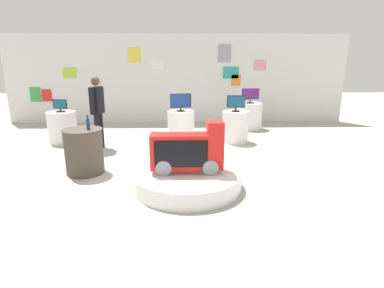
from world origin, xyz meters
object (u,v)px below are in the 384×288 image
(display_pedestal_center_rear, at_px, (62,127))
(display_pedestal_far_right, at_px, (235,127))
(tv_on_left_rear, at_px, (250,95))
(tv_on_right_rear, at_px, (181,102))
(side_table_round, at_px, (84,151))
(main_display_pedestal, at_px, (187,180))
(tv_on_center_rear, at_px, (60,106))
(bottle_on_side_table, at_px, (88,124))
(display_pedestal_left_rear, at_px, (249,116))
(shopper_browsing_near_truck, at_px, (97,107))
(display_pedestal_right_rear, at_px, (181,126))
(tv_on_far_right, at_px, (236,103))
(novelty_firetruck_tv, at_px, (188,152))

(display_pedestal_center_rear, height_order, display_pedestal_far_right, same)
(tv_on_left_rear, relative_size, tv_on_right_rear, 1.11)
(tv_on_right_rear, xyz_separation_m, side_table_round, (-1.76, -2.28, -0.61))
(main_display_pedestal, distance_m, tv_on_center_rear, 4.40)
(display_pedestal_center_rear, relative_size, bottle_on_side_table, 2.97)
(display_pedestal_left_rear, height_order, shopper_browsing_near_truck, shopper_browsing_near_truck)
(display_pedestal_right_rear, relative_size, side_table_round, 0.95)
(display_pedestal_left_rear, relative_size, tv_on_far_right, 1.76)
(main_display_pedestal, distance_m, bottle_on_side_table, 2.07)
(tv_on_right_rear, bearing_deg, tv_on_far_right, -4.16)
(tv_on_right_rear, xyz_separation_m, bottle_on_side_table, (-1.63, -2.31, -0.09))
(side_table_round, bearing_deg, display_pedestal_left_rear, 44.46)
(main_display_pedestal, distance_m, display_pedestal_right_rear, 3.04)
(display_pedestal_center_rear, relative_size, shopper_browsing_near_truck, 0.47)
(tv_on_far_right, bearing_deg, main_display_pedestal, -113.30)
(tv_on_left_rear, height_order, shopper_browsing_near_truck, shopper_browsing_near_truck)
(main_display_pedestal, height_order, novelty_firetruck_tv, novelty_firetruck_tv)
(side_table_round, bearing_deg, shopper_browsing_near_truck, 95.59)
(tv_on_right_rear, bearing_deg, tv_on_center_rear, -179.01)
(main_display_pedestal, relative_size, novelty_firetruck_tv, 1.53)
(tv_on_left_rear, distance_m, side_table_round, 5.41)
(main_display_pedestal, bearing_deg, display_pedestal_center_rear, 136.55)
(tv_on_right_rear, height_order, side_table_round, tv_on_right_rear)
(novelty_firetruck_tv, relative_size, tv_on_far_right, 2.57)
(tv_on_left_rear, bearing_deg, side_table_round, -135.57)
(display_pedestal_far_right, height_order, shopper_browsing_near_truck, shopper_browsing_near_truck)
(tv_on_center_rear, xyz_separation_m, tv_on_right_rear, (3.01, 0.05, 0.09))
(display_pedestal_center_rear, relative_size, display_pedestal_right_rear, 1.00)
(display_pedestal_far_right, bearing_deg, novelty_firetruck_tv, -112.84)
(bottle_on_side_table, distance_m, shopper_browsing_near_truck, 1.69)
(display_pedestal_far_right, height_order, side_table_round, side_table_round)
(display_pedestal_far_right, bearing_deg, display_pedestal_right_rear, 175.83)
(display_pedestal_center_rear, distance_m, side_table_round, 2.56)
(side_table_round, bearing_deg, main_display_pedestal, -21.39)
(tv_on_left_rear, distance_m, tv_on_center_rear, 5.32)
(display_pedestal_center_rear, xyz_separation_m, tv_on_right_rear, (3.01, 0.05, 0.64))
(tv_on_far_right, bearing_deg, display_pedestal_center_rear, 179.31)
(display_pedestal_center_rear, xyz_separation_m, display_pedestal_far_right, (4.40, -0.05, 0.00))
(main_display_pedestal, xyz_separation_m, novelty_firetruck_tv, (0.02, -0.01, 0.48))
(novelty_firetruck_tv, xyz_separation_m, tv_on_far_right, (1.24, 2.93, 0.40))
(display_pedestal_far_right, xyz_separation_m, tv_on_far_right, (0.00, -0.00, 0.62))
(display_pedestal_center_rear, xyz_separation_m, side_table_round, (1.25, -2.24, 0.03))
(bottle_on_side_table, bearing_deg, main_display_pedestal, -22.04)
(novelty_firetruck_tv, bearing_deg, shopper_browsing_near_truck, 130.91)
(display_pedestal_center_rear, distance_m, shopper_browsing_near_truck, 1.37)
(display_pedestal_left_rear, relative_size, display_pedestal_center_rear, 1.00)
(tv_on_left_rear, relative_size, tv_on_far_right, 1.30)
(display_pedestal_center_rear, xyz_separation_m, bottle_on_side_table, (1.38, -2.26, 0.54))
(tv_on_far_right, bearing_deg, bottle_on_side_table, -143.85)
(main_display_pedestal, bearing_deg, shopper_browsing_near_truck, 130.68)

